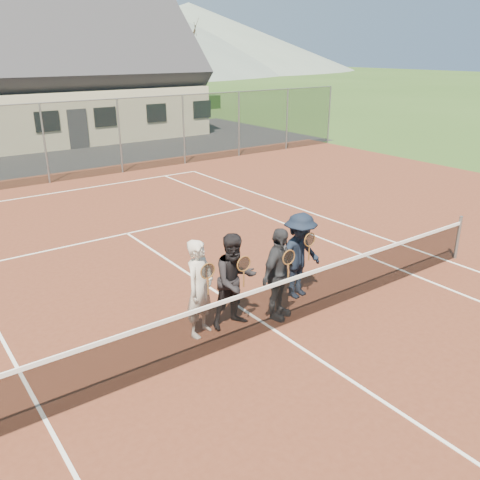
{
  "coord_description": "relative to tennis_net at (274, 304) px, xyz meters",
  "views": [
    {
      "loc": [
        -5.28,
        -6.22,
        4.85
      ],
      "look_at": [
        0.33,
        1.5,
        1.25
      ],
      "focal_mm": 38.0,
      "sensor_mm": 36.0,
      "label": 1
    }
  ],
  "objects": [
    {
      "name": "perimeter_fence",
      "position": [
        0.0,
        13.5,
        0.99
      ],
      "size": [
        30.07,
        0.07,
        3.02
      ],
      "color": "slate",
      "rests_on": "ground"
    },
    {
      "name": "tennis_net",
      "position": [
        0.0,
        0.0,
        0.0
      ],
      "size": [
        11.68,
        0.08,
        1.1
      ],
      "color": "slate",
      "rests_on": "ground"
    },
    {
      "name": "tree_e",
      "position": [
        18.0,
        33.0,
        5.25
      ],
      "size": [
        3.2,
        3.2,
        7.77
      ],
      "color": "#321D12",
      "rests_on": "ground"
    },
    {
      "name": "player_c",
      "position": [
        0.37,
        0.33,
        0.38
      ],
      "size": [
        1.14,
        0.8,
        1.8
      ],
      "color": "#27292D",
      "rests_on": "court_surface"
    },
    {
      "name": "hill_east",
      "position": [
        55.0,
        95.0,
        6.46
      ],
      "size": [
        90.0,
        90.0,
        14.0
      ],
      "primitive_type": "cone",
      "color": "slate",
      "rests_on": "ground"
    },
    {
      "name": "player_d",
      "position": [
        1.3,
        0.77,
        0.38
      ],
      "size": [
        1.24,
        0.81,
        1.8
      ],
      "color": "black",
      "rests_on": "court_surface"
    },
    {
      "name": "hill_centre",
      "position": [
        20.0,
        95.0,
        10.46
      ],
      "size": [
        120.0,
        120.0,
        22.0
      ],
      "primitive_type": "cone",
      "color": "slate",
      "rests_on": "ground"
    },
    {
      "name": "clubhouse",
      "position": [
        4.0,
        24.0,
        3.45
      ],
      "size": [
        15.6,
        8.2,
        7.7
      ],
      "color": "beige",
      "rests_on": "ground"
    },
    {
      "name": "court_surface",
      "position": [
        0.0,
        0.0,
        -0.53
      ],
      "size": [
        30.0,
        30.0,
        0.02
      ],
      "primitive_type": "cube",
      "color": "#562819",
      "rests_on": "ground"
    },
    {
      "name": "ground",
      "position": [
        0.0,
        20.0,
        -0.54
      ],
      "size": [
        220.0,
        220.0,
        0.0
      ],
      "primitive_type": "plane",
      "color": "#2B491A",
      "rests_on": "ground"
    },
    {
      "name": "tree_d",
      "position": [
        12.0,
        33.0,
        5.25
      ],
      "size": [
        3.2,
        3.2,
        7.77
      ],
      "color": "#342313",
      "rests_on": "ground"
    },
    {
      "name": "player_b",
      "position": [
        -0.46,
        0.57,
        0.38
      ],
      "size": [
        0.92,
        0.74,
        1.8
      ],
      "color": "black",
      "rests_on": "court_surface"
    },
    {
      "name": "court_markings",
      "position": [
        0.0,
        0.0,
        -0.51
      ],
      "size": [
        11.03,
        23.83,
        0.01
      ],
      "color": "white",
      "rests_on": "court_surface"
    },
    {
      "name": "player_a",
      "position": [
        -1.13,
        0.68,
        0.38
      ],
      "size": [
        0.78,
        0.67,
        1.8
      ],
      "color": "beige",
      "rests_on": "court_surface"
    }
  ]
}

